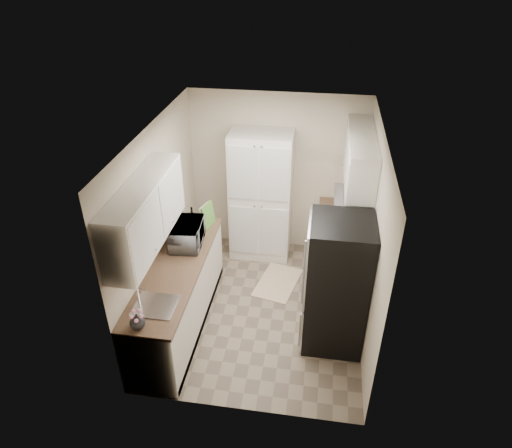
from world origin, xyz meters
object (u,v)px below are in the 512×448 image
(electric_range, at_px, (337,269))
(refrigerator, at_px, (337,285))
(microwave, at_px, (187,234))
(toaster_oven, at_px, (349,208))
(pantry_cabinet, at_px, (261,197))
(wine_bottle, at_px, (192,221))

(electric_range, distance_m, refrigerator, 0.88)
(microwave, xyz_separation_m, toaster_oven, (2.06, 1.08, -0.05))
(refrigerator, height_order, toaster_oven, refrigerator)
(microwave, bearing_deg, refrigerator, -108.34)
(pantry_cabinet, distance_m, microwave, 1.49)
(pantry_cabinet, xyz_separation_m, refrigerator, (1.14, -1.73, -0.15))
(electric_range, height_order, microwave, microwave)
(refrigerator, distance_m, microwave, 1.98)
(microwave, bearing_deg, wine_bottle, -3.27)
(microwave, bearing_deg, toaster_oven, -67.23)
(pantry_cabinet, bearing_deg, refrigerator, -56.54)
(electric_range, bearing_deg, pantry_cabinet, 141.78)
(pantry_cabinet, height_order, toaster_oven, pantry_cabinet)
(electric_range, xyz_separation_m, microwave, (-1.95, -0.34, 0.59))
(electric_range, distance_m, toaster_oven, 0.92)
(wine_bottle, bearing_deg, refrigerator, -21.42)
(refrigerator, bearing_deg, wine_bottle, 158.58)
(pantry_cabinet, bearing_deg, microwave, -121.30)
(refrigerator, relative_size, toaster_oven, 4.80)
(refrigerator, xyz_separation_m, microwave, (-1.91, 0.46, 0.22))
(wine_bottle, bearing_deg, microwave, -88.36)
(pantry_cabinet, height_order, electric_range, pantry_cabinet)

